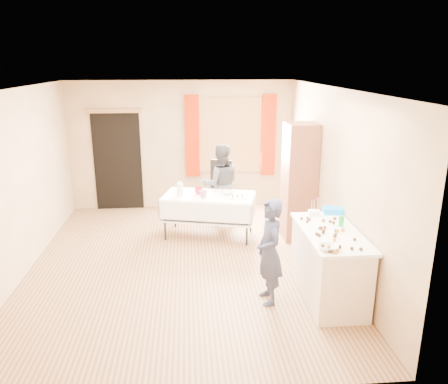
{
  "coord_description": "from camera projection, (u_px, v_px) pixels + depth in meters",
  "views": [
    {
      "loc": [
        0.12,
        -6.08,
        2.95
      ],
      "look_at": [
        0.64,
        0.0,
        1.12
      ],
      "focal_mm": 35.0,
      "sensor_mm": 36.0,
      "label": 1
    }
  ],
  "objects": [
    {
      "name": "floor",
      "position": [
        182.0,
        264.0,
        6.65
      ],
      "size": [
        4.5,
        5.5,
        0.02
      ],
      "primitive_type": "cube",
      "color": "#9E7047",
      "rests_on": "ground"
    },
    {
      "name": "ceiling",
      "position": [
        177.0,
        88.0,
        5.89
      ],
      "size": [
        4.5,
        5.5,
        0.02
      ],
      "primitive_type": "cube",
      "color": "white",
      "rests_on": "floor"
    },
    {
      "name": "wall_back",
      "position": [
        182.0,
        146.0,
        8.9
      ],
      "size": [
        4.5,
        0.02,
        2.6
      ],
      "primitive_type": "cube",
      "color": "tan",
      "rests_on": "floor"
    },
    {
      "name": "wall_front",
      "position": [
        176.0,
        268.0,
        3.64
      ],
      "size": [
        4.5,
        0.02,
        2.6
      ],
      "primitive_type": "cube",
      "color": "tan",
      "rests_on": "floor"
    },
    {
      "name": "wall_left",
      "position": [
        18.0,
        185.0,
        6.09
      ],
      "size": [
        0.02,
        5.5,
        2.6
      ],
      "primitive_type": "cube",
      "color": "tan",
      "rests_on": "floor"
    },
    {
      "name": "wall_right",
      "position": [
        333.0,
        178.0,
        6.46
      ],
      "size": [
        0.02,
        5.5,
        2.6
      ],
      "primitive_type": "cube",
      "color": "tan",
      "rests_on": "floor"
    },
    {
      "name": "window_frame",
      "position": [
        230.0,
        135.0,
        8.89
      ],
      "size": [
        1.32,
        0.06,
        1.52
      ],
      "primitive_type": "cube",
      "color": "olive",
      "rests_on": "wall_back"
    },
    {
      "name": "window_pane",
      "position": [
        231.0,
        136.0,
        8.88
      ],
      "size": [
        1.2,
        0.02,
        1.4
      ],
      "primitive_type": "cube",
      "color": "white",
      "rests_on": "wall_back"
    },
    {
      "name": "curtain_left",
      "position": [
        192.0,
        136.0,
        8.78
      ],
      "size": [
        0.28,
        0.06,
        1.65
      ],
      "primitive_type": "cube",
      "color": "#A81D00",
      "rests_on": "wall_back"
    },
    {
      "name": "curtain_right",
      "position": [
        269.0,
        135.0,
        8.91
      ],
      "size": [
        0.28,
        0.06,
        1.65
      ],
      "primitive_type": "cube",
      "color": "#A81D00",
      "rests_on": "wall_back"
    },
    {
      "name": "doorway",
      "position": [
        118.0,
        161.0,
        8.86
      ],
      "size": [
        0.95,
        0.04,
        2.0
      ],
      "primitive_type": "cube",
      "color": "black",
      "rests_on": "floor"
    },
    {
      "name": "door_lintel",
      "position": [
        114.0,
        111.0,
        8.53
      ],
      "size": [
        1.05,
        0.06,
        0.08
      ],
      "primitive_type": "cube",
      "color": "olive",
      "rests_on": "wall_back"
    },
    {
      "name": "cabinet",
      "position": [
        299.0,
        182.0,
        7.39
      ],
      "size": [
        0.5,
        0.6,
        1.99
      ],
      "primitive_type": "cube",
      "color": "brown",
      "rests_on": "floor"
    },
    {
      "name": "counter",
      "position": [
        329.0,
        264.0,
        5.6
      ],
      "size": [
        0.69,
        1.46,
        0.91
      ],
      "color": "beige",
      "rests_on": "floor"
    },
    {
      "name": "party_table",
      "position": [
        209.0,
        212.0,
        7.58
      ],
      "size": [
        1.71,
        1.16,
        0.75
      ],
      "rotation": [
        0.0,
        0.0,
        -0.25
      ],
      "color": "black",
      "rests_on": "floor"
    },
    {
      "name": "chair",
      "position": [
        219.0,
        199.0,
        8.69
      ],
      "size": [
        0.57,
        0.57,
        1.08
      ],
      "rotation": [
        0.0,
        0.0,
        -0.36
      ],
      "color": "black",
      "rests_on": "floor"
    },
    {
      "name": "girl",
      "position": [
        269.0,
        252.0,
        5.42
      ],
      "size": [
        0.57,
        0.44,
        1.36
      ],
      "primitive_type": "imported",
      "rotation": [
        0.0,
        0.0,
        -1.46
      ],
      "color": "#252A48",
      "rests_on": "floor"
    },
    {
      "name": "woman",
      "position": [
        221.0,
        184.0,
        8.12
      ],
      "size": [
        0.79,
        0.65,
        1.51
      ],
      "primitive_type": "imported",
      "rotation": [
        0.0,
        0.0,
        3.19
      ],
      "color": "black",
      "rests_on": "floor"
    },
    {
      "name": "soda_can",
      "position": [
        341.0,
        222.0,
        5.62
      ],
      "size": [
        0.08,
        0.08,
        0.12
      ],
      "primitive_type": "cylinder",
      "rotation": [
        0.0,
        0.0,
        -0.27
      ],
      "color": "#0F902D",
      "rests_on": "counter"
    },
    {
      "name": "mixing_bowl",
      "position": [
        328.0,
        247.0,
        4.92
      ],
      "size": [
        0.29,
        0.29,
        0.06
      ],
      "primitive_type": "imported",
      "rotation": [
        0.0,
        0.0,
        -0.14
      ],
      "color": "white",
      "rests_on": "counter"
    },
    {
      "name": "foam_block",
      "position": [
        314.0,
        213.0,
        5.99
      ],
      "size": [
        0.16,
        0.11,
        0.08
      ],
      "primitive_type": "cube",
      "rotation": [
        0.0,
        0.0,
        -0.09
      ],
      "color": "white",
      "rests_on": "counter"
    },
    {
      "name": "blue_basket",
      "position": [
        334.0,
        210.0,
        6.1
      ],
      "size": [
        0.33,
        0.25,
        0.08
      ],
      "primitive_type": "cube",
      "rotation": [
        0.0,
        0.0,
        -0.19
      ],
      "color": "#0B8AEF",
      "rests_on": "counter"
    },
    {
      "name": "pitcher",
      "position": [
        180.0,
        190.0,
        7.41
      ],
      "size": [
        0.14,
        0.14,
        0.22
      ],
      "primitive_type": "cylinder",
      "rotation": [
        0.0,
        0.0,
        -0.39
      ],
      "color": "silver",
      "rests_on": "party_table"
    },
    {
      "name": "cup_red",
      "position": [
        199.0,
        191.0,
        7.54
      ],
      "size": [
        0.23,
        0.23,
        0.11
      ],
      "primitive_type": "imported",
      "rotation": [
        0.0,
        0.0,
        -0.34
      ],
      "color": "red",
      "rests_on": "party_table"
    },
    {
      "name": "cup_rainbow",
      "position": [
        203.0,
        194.0,
        7.32
      ],
      "size": [
        0.23,
        0.23,
        0.12
      ],
      "primitive_type": "imported",
      "rotation": [
        0.0,
        0.0,
        -0.44
      ],
      "color": "red",
      "rests_on": "party_table"
    },
    {
      "name": "small_bowl",
      "position": [
        228.0,
        193.0,
        7.52
      ],
      "size": [
        0.25,
        0.25,
        0.06
      ],
      "primitive_type": "imported",
      "rotation": [
        0.0,
        0.0,
        -0.17
      ],
      "color": "white",
      "rests_on": "party_table"
    },
    {
      "name": "pastry_tray",
      "position": [
        237.0,
        197.0,
        7.32
      ],
      "size": [
        0.33,
        0.29,
        0.02
      ],
      "primitive_type": "cube",
      "rotation": [
        0.0,
        0.0,
        -0.39
      ],
      "color": "white",
      "rests_on": "party_table"
    },
    {
      "name": "bottle",
      "position": [
        179.0,
        187.0,
        7.7
      ],
      "size": [
        0.08,
        0.08,
        0.15
      ],
      "primitive_type": "imported",
      "rotation": [
        0.0,
        0.0,
        -0.08
      ],
      "color": "white",
      "rests_on": "party_table"
    },
    {
      "name": "cake_balls",
      "position": [
        330.0,
        233.0,
        5.36
      ],
      "size": [
        0.49,
        1.15,
        0.04
      ],
      "color": "#3F2314",
      "rests_on": "counter"
    }
  ]
}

